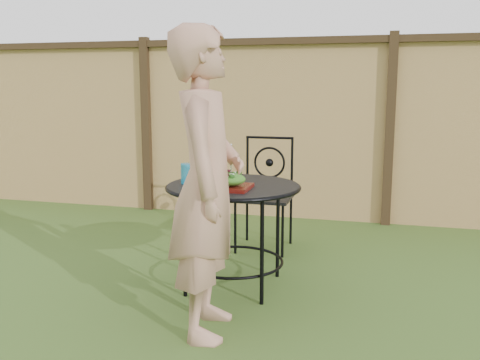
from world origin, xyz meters
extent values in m
plane|color=#254817|center=(0.00, 0.00, 0.00)|extent=(60.00, 60.00, 0.00)
cube|color=tan|center=(0.00, 2.20, 0.90)|extent=(8.00, 0.05, 1.80)
cube|color=black|center=(0.00, 2.15, 1.83)|extent=(8.00, 0.07, 0.07)
cube|color=black|center=(-1.30, 2.15, 0.95)|extent=(0.09, 0.09, 1.90)
cube|color=black|center=(1.30, 2.15, 0.95)|extent=(0.09, 0.09, 1.90)
cylinder|color=black|center=(0.27, 0.13, 0.71)|extent=(0.90, 0.90, 0.02)
torus|color=black|center=(0.27, 0.13, 0.71)|extent=(0.92, 0.92, 0.02)
torus|color=black|center=(0.27, 0.13, 0.18)|extent=(0.70, 0.70, 0.02)
cylinder|color=black|center=(0.53, 0.39, 0.35)|extent=(0.03, 0.03, 0.71)
cylinder|color=black|center=(0.01, 0.39, 0.35)|extent=(0.03, 0.03, 0.71)
cylinder|color=black|center=(0.01, -0.13, 0.35)|extent=(0.03, 0.03, 0.71)
cylinder|color=black|center=(0.53, -0.13, 0.35)|extent=(0.03, 0.03, 0.71)
cube|color=black|center=(0.28, 1.04, 0.45)|extent=(0.46, 0.46, 0.03)
cylinder|color=black|center=(0.28, 1.25, 0.94)|extent=(0.42, 0.02, 0.02)
torus|color=black|center=(0.28, 1.25, 0.72)|extent=(0.28, 0.02, 0.28)
cylinder|color=black|center=(0.08, 0.84, 0.22)|extent=(0.02, 0.02, 0.44)
cylinder|color=black|center=(0.48, 0.84, 0.22)|extent=(0.02, 0.02, 0.44)
cylinder|color=black|center=(0.08, 1.24, 0.22)|extent=(0.02, 0.02, 0.44)
cylinder|color=black|center=(0.48, 1.24, 0.22)|extent=(0.02, 0.02, 0.44)
cylinder|color=black|center=(0.08, 1.25, 0.70)|extent=(0.02, 0.02, 0.50)
cylinder|color=black|center=(0.48, 1.25, 0.70)|extent=(0.02, 0.02, 0.50)
imported|color=tan|center=(0.31, -0.56, 0.86)|extent=(0.52, 0.69, 1.71)
cube|color=#4A0B0A|center=(0.29, -0.02, 0.74)|extent=(0.27, 0.27, 0.02)
ellipsoid|color=#235614|center=(0.29, -0.02, 0.79)|extent=(0.21, 0.21, 0.08)
cylinder|color=silver|center=(0.30, -0.02, 0.92)|extent=(0.01, 0.01, 0.18)
cylinder|color=#0E7FA8|center=(-0.05, 0.09, 0.79)|extent=(0.08, 0.08, 0.14)
camera|label=1|loc=(1.24, -3.31, 1.40)|focal=40.00mm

